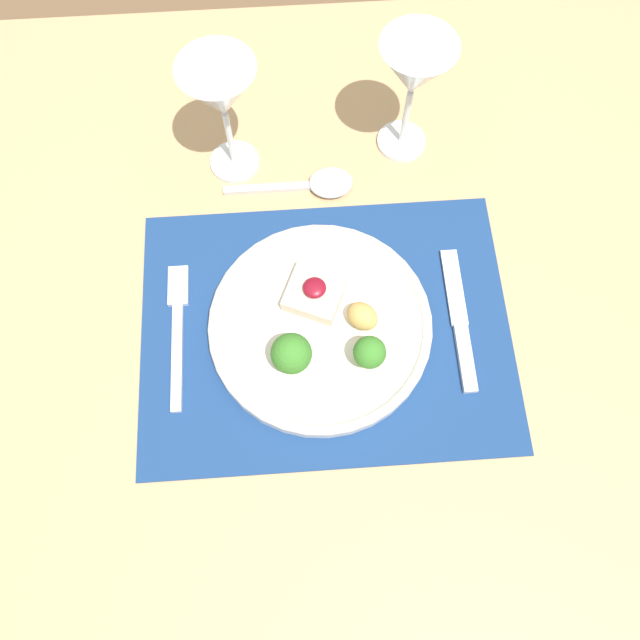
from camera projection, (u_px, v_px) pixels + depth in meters
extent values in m
plane|color=brown|center=(323.00, 443.00, 1.45)|extent=(8.00, 8.00, 0.00)
cube|color=tan|center=(325.00, 333.00, 0.76)|extent=(1.55, 1.03, 0.03)
cube|color=navy|center=(326.00, 328.00, 0.74)|extent=(0.44, 0.33, 0.00)
cylinder|color=silver|center=(320.00, 324.00, 0.73)|extent=(0.26, 0.26, 0.02)
torus|color=silver|center=(320.00, 321.00, 0.72)|extent=(0.26, 0.26, 0.01)
cube|color=beige|center=(315.00, 293.00, 0.73)|extent=(0.08, 0.08, 0.02)
ellipsoid|color=maroon|center=(315.00, 288.00, 0.71)|extent=(0.03, 0.03, 0.01)
cylinder|color=#84B256|center=(368.00, 358.00, 0.70)|extent=(0.01, 0.01, 0.02)
sphere|color=#387A28|center=(370.00, 352.00, 0.68)|extent=(0.04, 0.04, 0.04)
cylinder|color=#84B256|center=(292.00, 360.00, 0.70)|extent=(0.01, 0.01, 0.02)
sphere|color=#387A28|center=(291.00, 353.00, 0.67)|extent=(0.05, 0.05, 0.05)
ellipsoid|color=tan|center=(362.00, 317.00, 0.71)|extent=(0.05, 0.05, 0.03)
cube|color=silver|center=(177.00, 357.00, 0.72)|extent=(0.01, 0.13, 0.01)
cube|color=silver|center=(178.00, 286.00, 0.75)|extent=(0.02, 0.05, 0.01)
cube|color=silver|center=(465.00, 358.00, 0.72)|extent=(0.02, 0.08, 0.01)
cube|color=silver|center=(454.00, 287.00, 0.75)|extent=(0.02, 0.10, 0.00)
cube|color=silver|center=(268.00, 188.00, 0.81)|extent=(0.12, 0.01, 0.01)
ellipsoid|color=silver|center=(331.00, 183.00, 0.81)|extent=(0.06, 0.05, 0.02)
cylinder|color=white|center=(401.00, 141.00, 0.84)|extent=(0.06, 0.06, 0.01)
cylinder|color=white|center=(406.00, 117.00, 0.79)|extent=(0.01, 0.01, 0.09)
cone|color=white|center=(415.00, 70.00, 0.71)|extent=(0.09, 0.09, 0.07)
cylinder|color=white|center=(235.00, 162.00, 0.82)|extent=(0.06, 0.06, 0.01)
cylinder|color=white|center=(230.00, 138.00, 0.78)|extent=(0.01, 0.01, 0.09)
cone|color=white|center=(220.00, 92.00, 0.70)|extent=(0.09, 0.09, 0.07)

